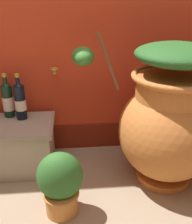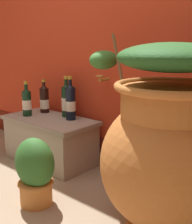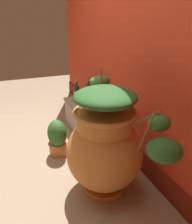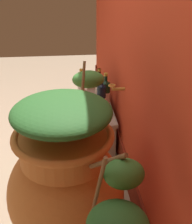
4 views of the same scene
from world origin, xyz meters
name	(u,v)px [view 2 (image 2 of 4)]	position (x,y,z in m)	size (l,w,h in m)	color
terracotta_urn	(170,146)	(0.62, 0.64, 0.47)	(1.26, 0.65, 1.00)	#C17033
stone_ledge	(50,138)	(-0.53, 0.86, 0.19)	(0.77, 0.41, 0.36)	#9E9384
wine_bottle_left	(67,100)	(-0.48, 1.00, 0.50)	(0.08, 0.08, 0.33)	black
wine_bottle_middle	(27,101)	(-0.74, 0.80, 0.48)	(0.08, 0.08, 0.29)	black
wine_bottle_right	(44,99)	(-0.73, 0.97, 0.48)	(0.08, 0.08, 0.29)	black
wine_bottle_back	(71,101)	(-0.38, 0.95, 0.51)	(0.08, 0.08, 0.34)	black
potted_shrub	(35,171)	(-0.09, 0.37, 0.21)	(0.26, 0.22, 0.41)	#CC7F3D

